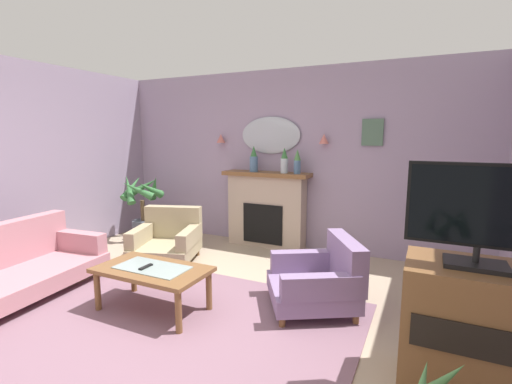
{
  "coord_description": "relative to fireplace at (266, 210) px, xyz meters",
  "views": [
    {
      "loc": [
        1.98,
        -2.24,
        1.71
      ],
      "look_at": [
        0.08,
        1.72,
        1.02
      ],
      "focal_mm": 25.38,
      "sensor_mm": 36.0,
      "label": 1
    }
  ],
  "objects": [
    {
      "name": "framed_picture",
      "position": [
        1.5,
        0.15,
        1.18
      ],
      "size": [
        0.28,
        0.03,
        0.36
      ],
      "primitive_type": "cube",
      "color": "#4C6B56"
    },
    {
      "name": "wall_sconce_left",
      "position": [
        -0.85,
        0.09,
        1.09
      ],
      "size": [
        0.14,
        0.14,
        0.14
      ],
      "primitive_type": "cone",
      "color": "#D17066"
    },
    {
      "name": "floral_couch",
      "position": [
        -1.71,
        -2.8,
        -0.25
      ],
      "size": [
        1.03,
        1.79,
        0.76
      ],
      "color": "#B77A84",
      "rests_on": "ground"
    },
    {
      "name": "tv_cabinet",
      "position": [
        2.52,
        -2.44,
        -0.12
      ],
      "size": [
        0.8,
        0.58,
        0.9
      ],
      "color": "brown",
      "rests_on": "ground"
    },
    {
      "name": "mantel_vase_left",
      "position": [
        -0.2,
        -0.03,
        0.76
      ],
      "size": [
        0.13,
        0.13,
        0.39
      ],
      "color": "#4C7093",
      "rests_on": "fireplace"
    },
    {
      "name": "mantel_vase_centre",
      "position": [
        0.3,
        -0.03,
        0.77
      ],
      "size": [
        0.11,
        0.11,
        0.37
      ],
      "color": "silver",
      "rests_on": "fireplace"
    },
    {
      "name": "tv_flatscreen",
      "position": [
        2.52,
        -2.46,
        0.68
      ],
      "size": [
        0.84,
        0.24,
        0.65
      ],
      "color": "black",
      "rests_on": "tv_cabinet"
    },
    {
      "name": "floor",
      "position": [
        0.24,
        -2.75,
        -0.62
      ],
      "size": [
        6.67,
        6.85,
        0.1
      ],
      "primitive_type": "cube",
      "color": "tan",
      "rests_on": "ground"
    },
    {
      "name": "armchair_by_coffee_table",
      "position": [
        1.33,
        -1.64,
        -0.27
      ],
      "size": [
        1.11,
        1.1,
        0.71
      ],
      "color": "gray",
      "rests_on": "ground"
    },
    {
      "name": "wall_back",
      "position": [
        0.24,
        0.22,
        0.77
      ],
      "size": [
        6.67,
        0.1,
        2.69
      ],
      "primitive_type": "cube",
      "color": "#9E8CA8",
      "rests_on": "ground"
    },
    {
      "name": "mantel_vase_right",
      "position": [
        0.5,
        -0.03,
        0.77
      ],
      "size": [
        0.1,
        0.1,
        0.35
      ],
      "color": "#4C7093",
      "rests_on": "fireplace"
    },
    {
      "name": "coffee_table",
      "position": [
        -0.14,
        -2.41,
        -0.19
      ],
      "size": [
        1.1,
        0.6,
        0.45
      ],
      "color": "brown",
      "rests_on": "ground"
    },
    {
      "name": "potted_plant_corner_palm",
      "position": [
        -2.0,
        -0.53,
        -0.01
      ],
      "size": [
        0.71,
        0.72,
        1.1
      ],
      "color": "#474C56",
      "rests_on": "ground"
    },
    {
      "name": "wall_sconce_right",
      "position": [
        0.85,
        0.09,
        1.09
      ],
      "size": [
        0.14,
        0.14,
        0.14
      ],
      "primitive_type": "cone",
      "color": "#D17066"
    },
    {
      "name": "armchair_in_corner",
      "position": [
        -0.96,
        -1.18,
        -0.27
      ],
      "size": [
        1.02,
        1.03,
        0.71
      ],
      "color": "tan",
      "rests_on": "ground"
    },
    {
      "name": "patterned_rug",
      "position": [
        0.24,
        -2.55,
        -0.56
      ],
      "size": [
        3.2,
        2.4,
        0.01
      ],
      "primitive_type": "cube",
      "color": "#7F5B6B",
      "rests_on": "ground"
    },
    {
      "name": "wall_mirror",
      "position": [
        -0.0,
        0.14,
        1.14
      ],
      "size": [
        0.96,
        0.06,
        0.56
      ],
      "primitive_type": "ellipsoid",
      "color": "#B2BCC6"
    },
    {
      "name": "tv_remote",
      "position": [
        -0.18,
        -2.45,
        -0.12
      ],
      "size": [
        0.04,
        0.16,
        0.02
      ],
      "primitive_type": "cube",
      "color": "black",
      "rests_on": "coffee_table"
    },
    {
      "name": "fireplace",
      "position": [
        0.0,
        0.0,
        0.0
      ],
      "size": [
        1.36,
        0.36,
        1.16
      ],
      "color": "tan",
      "rests_on": "ground"
    }
  ]
}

